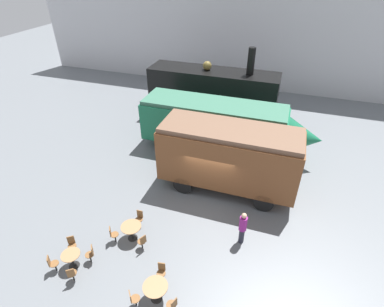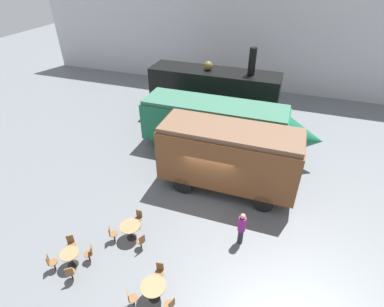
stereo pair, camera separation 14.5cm
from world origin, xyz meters
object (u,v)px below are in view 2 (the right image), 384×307
at_px(cafe_table_mid, 130,228).
at_px(cafe_chair_0, 160,270).
at_px(cafe_table_far, 70,256).
at_px(visitor_person, 242,227).
at_px(streamlined_locomotive, 226,125).
at_px(steam_locomotive, 214,90).
at_px(passenger_coach_wooden, 229,155).
at_px(cafe_table_near, 153,288).

height_order(cafe_table_mid, cafe_chair_0, cafe_chair_0).
bearing_deg(cafe_table_far, visitor_person, 28.52).
bearing_deg(streamlined_locomotive, cafe_table_far, -110.01).
height_order(cafe_table_mid, visitor_person, visitor_person).
xyz_separation_m(steam_locomotive, cafe_chair_0, (1.86, -14.21, -1.74)).
relative_size(steam_locomotive, passenger_coach_wooden, 1.34).
xyz_separation_m(cafe_table_near, visitor_person, (2.49, 3.64, 0.32)).
bearing_deg(cafe_table_far, cafe_table_near, -3.14).
bearing_deg(cafe_table_mid, cafe_chair_0, -35.01).
relative_size(cafe_table_near, visitor_person, 0.54).
bearing_deg(cafe_table_near, cafe_table_mid, 134.01).
xyz_separation_m(cafe_table_near, cafe_table_far, (-3.81, 0.21, -0.07)).
relative_size(passenger_coach_wooden, cafe_table_far, 9.32).
xyz_separation_m(steam_locomotive, streamlined_locomotive, (1.99, -4.34, -0.35)).
height_order(steam_locomotive, cafe_chair_0, steam_locomotive).
xyz_separation_m(steam_locomotive, visitor_person, (4.48, -11.40, -1.30)).
distance_m(cafe_table_near, cafe_table_far, 3.82).
xyz_separation_m(cafe_table_far, visitor_person, (6.31, 3.43, 0.39)).
xyz_separation_m(steam_locomotive, cafe_table_mid, (-0.21, -12.76, -1.63)).
bearing_deg(cafe_chair_0, steam_locomotive, 178.40).
relative_size(cafe_table_near, cafe_chair_0, 1.07).
distance_m(streamlined_locomotive, cafe_chair_0, 9.97).
xyz_separation_m(streamlined_locomotive, cafe_table_mid, (-2.20, -8.42, -1.29)).
relative_size(cafe_chair_0, visitor_person, 0.50).
xyz_separation_m(passenger_coach_wooden, cafe_chair_0, (-1.15, -6.32, -1.64)).
relative_size(cafe_table_mid, cafe_table_far, 1.19).
relative_size(steam_locomotive, cafe_table_far, 12.51).
distance_m(steam_locomotive, cafe_table_mid, 12.87).
bearing_deg(visitor_person, streamlined_locomotive, 109.42).
height_order(streamlined_locomotive, visitor_person, streamlined_locomotive).
xyz_separation_m(streamlined_locomotive, cafe_table_far, (-3.82, -10.49, -1.35)).
distance_m(passenger_coach_wooden, cafe_table_near, 7.38).
relative_size(streamlined_locomotive, passenger_coach_wooden, 1.54).
xyz_separation_m(steam_locomotive, passenger_coach_wooden, (3.00, -7.89, -0.10)).
height_order(cafe_table_far, cafe_chair_0, cafe_chair_0).
relative_size(streamlined_locomotive, cafe_table_mid, 12.07).
relative_size(cafe_table_near, cafe_table_mid, 1.03).
bearing_deg(passenger_coach_wooden, cafe_chair_0, -100.28).
distance_m(streamlined_locomotive, cafe_table_mid, 8.80).
bearing_deg(visitor_person, cafe_chair_0, -133.06).
relative_size(cafe_table_near, cafe_table_far, 1.23).
height_order(passenger_coach_wooden, cafe_table_mid, passenger_coach_wooden).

